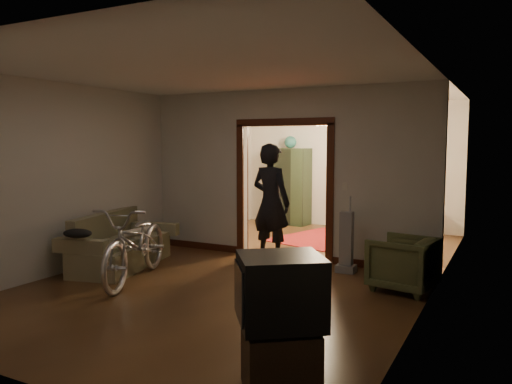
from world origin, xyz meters
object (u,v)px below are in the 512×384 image
Objects in this scene: locker at (290,186)px; desk at (394,217)px; sofa at (121,241)px; armchair at (403,263)px; person at (271,202)px; bicycle at (137,243)px.

locker is 1.73× the size of desk.
locker is at bearing 69.50° from sofa.
armchair is 0.41× the size of person.
locker is at bearing -60.24° from person.
armchair is at bearing 1.78° from bicycle.
person is at bearing 25.30° from sofa.
locker reaches higher than armchair.
armchair is 4.00m from desk.
sofa is 0.88× the size of bicycle.
armchair is at bearing -2.67° from sofa.
desk is (1.32, 3.17, -0.57)m from person.
sofa reaches higher than armchair.
armchair is 2.45m from person.
bicycle is 5.53m from locker.
desk is at bearing -155.80° from armchair.
desk is (3.18, 4.64, -0.03)m from sofa.
desk reaches higher than armchair.
bicycle is at bearing -47.04° from sofa.
person reaches higher than desk.
bicycle is at bearing -102.37° from desk.
sofa is 2.43m from person.
locker is (0.66, 5.02, 0.49)m from sofa.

